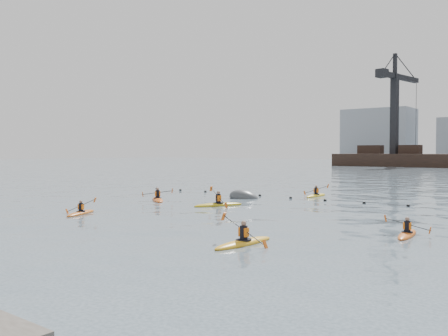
{
  "coord_description": "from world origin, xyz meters",
  "views": [
    {
      "loc": [
        16.42,
        -10.24,
        3.68
      ],
      "look_at": [
        1.01,
        9.87,
        2.8
      ],
      "focal_mm": 38.0,
      "sensor_mm": 36.0,
      "label": 1
    }
  ],
  "objects_px": {
    "mooring_buoy": "(244,198)",
    "kayaker_4": "(407,234)",
    "kayaker_2": "(158,199)",
    "kayaker_3": "(218,204)",
    "kayaker_0": "(81,212)",
    "kayaker_1": "(244,242)",
    "kayaker_5": "(316,195)"
  },
  "relations": [
    {
      "from": "kayaker_0",
      "to": "kayaker_3",
      "type": "distance_m",
      "value": 9.07
    },
    {
      "from": "kayaker_3",
      "to": "kayaker_4",
      "type": "height_order",
      "value": "kayaker_3"
    },
    {
      "from": "kayaker_4",
      "to": "kayaker_5",
      "type": "height_order",
      "value": "kayaker_5"
    },
    {
      "from": "kayaker_3",
      "to": "kayaker_4",
      "type": "relative_size",
      "value": 1.21
    },
    {
      "from": "kayaker_1",
      "to": "kayaker_4",
      "type": "xyz_separation_m",
      "value": [
        4.55,
        5.98,
        -0.01
      ]
    },
    {
      "from": "kayaker_1",
      "to": "kayaker_4",
      "type": "distance_m",
      "value": 7.52
    },
    {
      "from": "kayaker_4",
      "to": "kayaker_3",
      "type": "bearing_deg",
      "value": -22.52
    },
    {
      "from": "kayaker_0",
      "to": "mooring_buoy",
      "type": "bearing_deg",
      "value": 56.48
    },
    {
      "from": "kayaker_2",
      "to": "kayaker_3",
      "type": "distance_m",
      "value": 5.8
    },
    {
      "from": "kayaker_2",
      "to": "kayaker_3",
      "type": "bearing_deg",
      "value": -51.47
    },
    {
      "from": "kayaker_0",
      "to": "kayaker_1",
      "type": "xyz_separation_m",
      "value": [
        12.9,
        -1.66,
        0.01
      ]
    },
    {
      "from": "mooring_buoy",
      "to": "kayaker_1",
      "type": "bearing_deg",
      "value": -55.04
    },
    {
      "from": "kayaker_0",
      "to": "kayaker_3",
      "type": "relative_size",
      "value": 0.8
    },
    {
      "from": "kayaker_0",
      "to": "kayaker_1",
      "type": "bearing_deg",
      "value": -31.41
    },
    {
      "from": "kayaker_2",
      "to": "mooring_buoy",
      "type": "height_order",
      "value": "kayaker_2"
    },
    {
      "from": "kayaker_4",
      "to": "mooring_buoy",
      "type": "relative_size",
      "value": 1.2
    },
    {
      "from": "kayaker_0",
      "to": "kayaker_5",
      "type": "height_order",
      "value": "kayaker_5"
    },
    {
      "from": "kayaker_0",
      "to": "kayaker_1",
      "type": "distance_m",
      "value": 13.0
    },
    {
      "from": "kayaker_1",
      "to": "kayaker_2",
      "type": "bearing_deg",
      "value": 150.97
    },
    {
      "from": "kayaker_2",
      "to": "kayaker_4",
      "type": "distance_m",
      "value": 19.76
    },
    {
      "from": "kayaker_4",
      "to": "kayaker_1",
      "type": "bearing_deg",
      "value": 46.13
    },
    {
      "from": "kayaker_5",
      "to": "kayaker_4",
      "type": "bearing_deg",
      "value": -52.06
    },
    {
      "from": "kayaker_1",
      "to": "mooring_buoy",
      "type": "distance_m",
      "value": 18.58
    },
    {
      "from": "mooring_buoy",
      "to": "kayaker_4",
      "type": "bearing_deg",
      "value": -31.3
    },
    {
      "from": "kayaker_3",
      "to": "kayaker_5",
      "type": "distance_m",
      "value": 10.49
    },
    {
      "from": "kayaker_2",
      "to": "kayaker_1",
      "type": "bearing_deg",
      "value": -85.19
    },
    {
      "from": "kayaker_2",
      "to": "kayaker_4",
      "type": "relative_size",
      "value": 1.07
    },
    {
      "from": "mooring_buoy",
      "to": "kayaker_3",
      "type": "bearing_deg",
      "value": -73.15
    },
    {
      "from": "kayaker_0",
      "to": "kayaker_3",
      "type": "height_order",
      "value": "kayaker_3"
    },
    {
      "from": "kayaker_1",
      "to": "kayaker_3",
      "type": "xyz_separation_m",
      "value": [
        -9.02,
        9.85,
        0.01
      ]
    },
    {
      "from": "kayaker_1",
      "to": "kayaker_4",
      "type": "height_order",
      "value": "kayaker_1"
    },
    {
      "from": "kayaker_2",
      "to": "mooring_buoy",
      "type": "bearing_deg",
      "value": 0.57
    }
  ]
}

